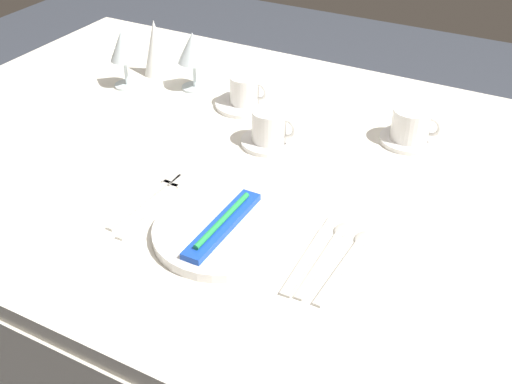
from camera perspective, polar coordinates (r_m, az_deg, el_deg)
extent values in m
cube|color=silver|center=(1.29, 2.18, 1.47)|extent=(1.80, 1.10, 0.04)
cube|color=silver|center=(1.79, 10.07, 7.01)|extent=(1.80, 0.01, 0.18)
cylinder|color=brown|center=(2.19, -11.69, 4.38)|extent=(0.07, 0.07, 0.70)
cylinder|color=white|center=(1.09, -2.99, -3.61)|extent=(0.25, 0.25, 0.02)
cube|color=blue|center=(1.08, -3.02, -2.99)|extent=(0.04, 0.21, 0.01)
cylinder|color=green|center=(1.08, -3.03, -2.52)|extent=(0.01, 0.17, 0.01)
cube|color=beige|center=(1.17, -9.67, -1.64)|extent=(0.02, 0.19, 0.00)
cube|color=beige|center=(1.24, -7.00, 0.94)|extent=(0.02, 0.04, 0.00)
cube|color=beige|center=(1.19, -10.44, -1.09)|extent=(0.02, 0.18, 0.00)
cube|color=beige|center=(1.25, -7.62, 1.22)|extent=(0.02, 0.04, 0.00)
cube|color=beige|center=(1.05, 4.56, -6.21)|extent=(0.03, 0.18, 0.00)
cube|color=beige|center=(1.12, 6.51, -3.09)|extent=(0.02, 0.06, 0.00)
cube|color=beige|center=(1.04, 5.81, -6.50)|extent=(0.02, 0.18, 0.00)
ellipsoid|color=beige|center=(1.12, 7.82, -3.38)|extent=(0.03, 0.04, 0.01)
cube|color=beige|center=(1.03, 7.55, -7.16)|extent=(0.02, 0.18, 0.00)
ellipsoid|color=beige|center=(1.10, 9.65, -4.13)|extent=(0.03, 0.04, 0.01)
cylinder|color=white|center=(1.36, 1.21, 4.58)|extent=(0.12, 0.12, 0.01)
cylinder|color=white|center=(1.34, 1.23, 6.04)|extent=(0.08, 0.08, 0.07)
torus|color=white|center=(1.32, 2.71, 5.80)|extent=(0.05, 0.01, 0.05)
cylinder|color=white|center=(1.52, -0.99, 7.95)|extent=(0.14, 0.14, 0.01)
cylinder|color=white|center=(1.50, -1.00, 9.25)|extent=(0.07, 0.07, 0.07)
torus|color=white|center=(1.48, 0.24, 9.08)|extent=(0.05, 0.01, 0.05)
cylinder|color=white|center=(1.41, 13.62, 4.64)|extent=(0.13, 0.13, 0.01)
cylinder|color=white|center=(1.39, 13.84, 6.01)|extent=(0.08, 0.08, 0.07)
torus|color=white|center=(1.38, 15.49, 5.70)|extent=(0.05, 0.01, 0.05)
cylinder|color=silver|center=(1.61, -5.51, 9.41)|extent=(0.07, 0.07, 0.01)
cylinder|color=silver|center=(1.60, -5.58, 10.56)|extent=(0.01, 0.01, 0.07)
cone|color=silver|center=(1.57, -5.72, 12.88)|extent=(0.08, 0.08, 0.07)
cylinder|color=silver|center=(1.65, -11.53, 9.45)|extent=(0.06, 0.06, 0.01)
cylinder|color=silver|center=(1.64, -11.67, 10.56)|extent=(0.01, 0.01, 0.06)
cone|color=silver|center=(1.61, -11.96, 12.83)|extent=(0.07, 0.07, 0.08)
cone|color=white|center=(1.68, -9.05, 12.77)|extent=(0.07, 0.07, 0.15)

